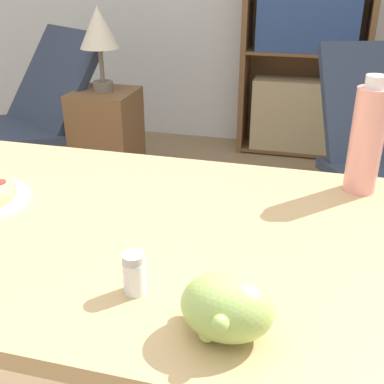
{
  "coord_description": "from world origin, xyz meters",
  "views": [
    {
      "loc": [
        0.45,
        -0.88,
        1.25
      ],
      "look_at": [
        0.22,
        -0.01,
        0.81
      ],
      "focal_mm": 45.0,
      "sensor_mm": 36.0,
      "label": 1
    }
  ],
  "objects_px": {
    "table_lamp": "(99,31)",
    "drink_bottle": "(367,139)",
    "lounge_chair_near": "(36,137)",
    "grape_bunch": "(227,307)",
    "salt_shaker": "(134,274)",
    "side_table": "(108,141)",
    "bookshelf": "(304,62)"
  },
  "relations": [
    {
      "from": "drink_bottle",
      "to": "side_table",
      "type": "xyz_separation_m",
      "value": [
        -1.26,
        1.32,
        -0.58
      ]
    },
    {
      "from": "grape_bunch",
      "to": "drink_bottle",
      "type": "bearing_deg",
      "value": 69.17
    },
    {
      "from": "lounge_chair_near",
      "to": "table_lamp",
      "type": "xyz_separation_m",
      "value": [
        0.46,
        0.01,
        0.62
      ]
    },
    {
      "from": "grape_bunch",
      "to": "table_lamp",
      "type": "bearing_deg",
      "value": 119.0
    },
    {
      "from": "drink_bottle",
      "to": "table_lamp",
      "type": "relative_size",
      "value": 0.61
    },
    {
      "from": "table_lamp",
      "to": "drink_bottle",
      "type": "bearing_deg",
      "value": -46.4
    },
    {
      "from": "lounge_chair_near",
      "to": "table_lamp",
      "type": "height_order",
      "value": "table_lamp"
    },
    {
      "from": "drink_bottle",
      "to": "salt_shaker",
      "type": "relative_size",
      "value": 3.76
    },
    {
      "from": "table_lamp",
      "to": "salt_shaker",
      "type": "bearing_deg",
      "value": -64.24
    },
    {
      "from": "grape_bunch",
      "to": "salt_shaker",
      "type": "relative_size",
      "value": 2.0
    },
    {
      "from": "bookshelf",
      "to": "side_table",
      "type": "height_order",
      "value": "bookshelf"
    },
    {
      "from": "grape_bunch",
      "to": "side_table",
      "type": "distance_m",
      "value": 2.22
    },
    {
      "from": "bookshelf",
      "to": "drink_bottle",
      "type": "bearing_deg",
      "value": -84.37
    },
    {
      "from": "table_lamp",
      "to": "grape_bunch",
      "type": "bearing_deg",
      "value": -61.0
    },
    {
      "from": "salt_shaker",
      "to": "lounge_chair_near",
      "type": "xyz_separation_m",
      "value": [
        -1.34,
        1.82,
        -0.5
      ]
    },
    {
      "from": "drink_bottle",
      "to": "table_lamp",
      "type": "distance_m",
      "value": 1.83
    },
    {
      "from": "side_table",
      "to": "bookshelf",
      "type": "bearing_deg",
      "value": 40.88
    },
    {
      "from": "side_table",
      "to": "grape_bunch",
      "type": "bearing_deg",
      "value": -61.0
    },
    {
      "from": "side_table",
      "to": "table_lamp",
      "type": "height_order",
      "value": "table_lamp"
    },
    {
      "from": "grape_bunch",
      "to": "table_lamp",
      "type": "height_order",
      "value": "table_lamp"
    },
    {
      "from": "salt_shaker",
      "to": "bookshelf",
      "type": "distance_m",
      "value": 2.74
    },
    {
      "from": "drink_bottle",
      "to": "lounge_chair_near",
      "type": "bearing_deg",
      "value": 142.59
    },
    {
      "from": "salt_shaker",
      "to": "bookshelf",
      "type": "relative_size",
      "value": 0.05
    },
    {
      "from": "bookshelf",
      "to": "table_lamp",
      "type": "distance_m",
      "value": 1.4
    },
    {
      "from": "lounge_chair_near",
      "to": "side_table",
      "type": "xyz_separation_m",
      "value": [
        0.46,
        0.01,
        0.01
      ]
    },
    {
      "from": "lounge_chair_near",
      "to": "bookshelf",
      "type": "relative_size",
      "value": 0.69
    },
    {
      "from": "grape_bunch",
      "to": "bookshelf",
      "type": "distance_m",
      "value": 2.8
    },
    {
      "from": "lounge_chair_near",
      "to": "grape_bunch",
      "type": "bearing_deg",
      "value": -20.01
    },
    {
      "from": "salt_shaker",
      "to": "side_table",
      "type": "xyz_separation_m",
      "value": [
        -0.88,
        1.83,
        -0.49
      ]
    },
    {
      "from": "lounge_chair_near",
      "to": "side_table",
      "type": "distance_m",
      "value": 0.46
    },
    {
      "from": "table_lamp",
      "to": "bookshelf",
      "type": "bearing_deg",
      "value": 40.88
    },
    {
      "from": "lounge_chair_near",
      "to": "bookshelf",
      "type": "bearing_deg",
      "value": 62.54
    }
  ]
}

